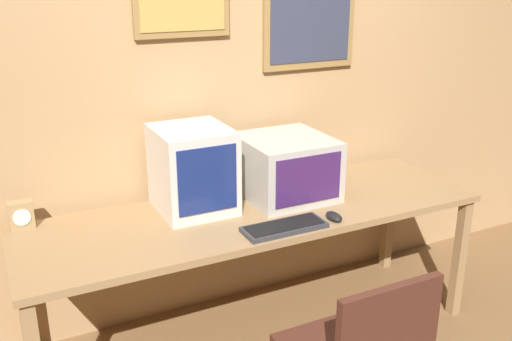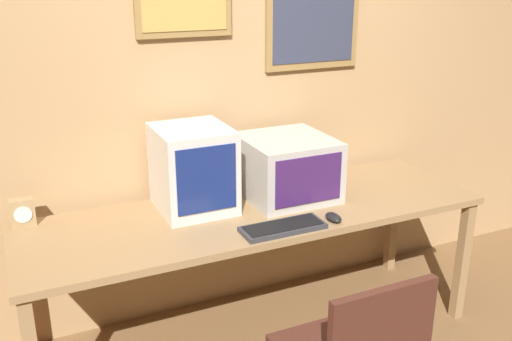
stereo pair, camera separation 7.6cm
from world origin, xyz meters
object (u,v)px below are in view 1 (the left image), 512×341
Objects in this scene: keyboard_main at (284,227)px; mouse_near_keyboard at (334,216)px; desk_clock at (21,215)px; monitor_right at (286,167)px; monitor_left at (193,169)px.

mouse_near_keyboard is at bearing -2.34° from keyboard_main.
desk_clock reaches higher than mouse_near_keyboard.
desk_clock is at bearing 171.88° from monitor_right.
monitor_left is at bearing 124.55° from keyboard_main.
monitor_right is at bearing -5.37° from monitor_left.
desk_clock is (-1.37, 0.58, 0.05)m from mouse_near_keyboard.
keyboard_main is (0.29, -0.42, -0.20)m from monitor_left.
keyboard_main is at bearing 177.66° from mouse_near_keyboard.
keyboard_main is 0.27m from mouse_near_keyboard.
mouse_near_keyboard is at bearing -37.72° from monitor_left.
monitor_right is 1.33m from desk_clock.
monitor_right is 0.46m from keyboard_main.
monitor_left is 1.06× the size of keyboard_main.
monitor_left is 0.83m from desk_clock.
desk_clock reaches higher than keyboard_main.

